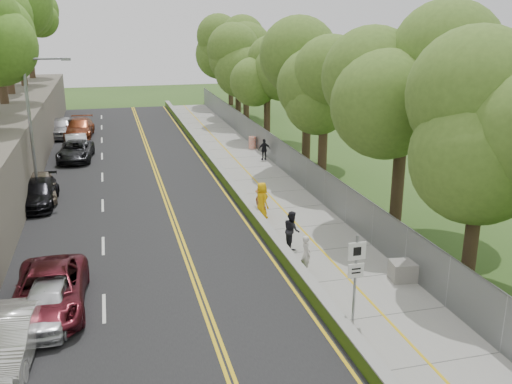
% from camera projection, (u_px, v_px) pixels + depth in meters
% --- Properties ---
extents(ground, '(140.00, 140.00, 0.00)m').
position_uv_depth(ground, '(296.00, 286.00, 22.05)').
color(ground, '#33511E').
rests_on(ground, ground).
extents(road, '(11.20, 66.00, 0.04)m').
position_uv_depth(road, '(133.00, 188.00, 34.61)').
color(road, black).
rests_on(road, ground).
extents(sidewalk, '(4.20, 66.00, 0.05)m').
position_uv_depth(sidewalk, '(259.00, 179.00, 36.53)').
color(sidewalk, gray).
rests_on(sidewalk, ground).
extents(jersey_barrier, '(0.42, 66.00, 0.60)m').
position_uv_depth(jersey_barrier, '(224.00, 177.00, 35.89)').
color(jersey_barrier, '#7AD416').
rests_on(jersey_barrier, ground).
extents(chainlink_fence, '(0.04, 66.00, 2.00)m').
position_uv_depth(chainlink_fence, '(291.00, 162.00, 36.75)').
color(chainlink_fence, slate).
rests_on(chainlink_fence, ground).
extents(trees_fenceside, '(7.00, 66.00, 14.00)m').
position_uv_depth(trees_fenceside, '(328.00, 67.00, 35.56)').
color(trees_fenceside, '#567A2A').
rests_on(trees_fenceside, ground).
extents(streetlight, '(2.52, 0.22, 8.00)m').
position_uv_depth(streetlight, '(34.00, 119.00, 31.10)').
color(streetlight, gray).
rests_on(streetlight, ground).
extents(signpost, '(0.62, 0.09, 3.10)m').
position_uv_depth(signpost, '(356.00, 269.00, 18.94)').
color(signpost, gray).
rests_on(signpost, sidewalk).
extents(construction_barrel, '(0.58, 0.58, 0.95)m').
position_uv_depth(construction_barrel, '(252.00, 143.00, 44.80)').
color(construction_barrel, red).
rests_on(construction_barrel, sidewalk).
extents(concrete_block, '(1.24, 1.00, 0.75)m').
position_uv_depth(concrete_block, '(405.00, 271.00, 22.39)').
color(concrete_block, slate).
rests_on(concrete_block, sidewalk).
extents(car_0, '(1.95, 4.13, 1.37)m').
position_uv_depth(car_0, '(48.00, 304.00, 19.21)').
color(car_0, silver).
rests_on(car_0, road).
extents(car_1, '(1.82, 4.42, 1.42)m').
position_uv_depth(car_1, '(7.00, 340.00, 17.01)').
color(car_1, silver).
rests_on(car_1, road).
extents(car_2, '(2.58, 5.40, 1.49)m').
position_uv_depth(car_2, '(49.00, 291.00, 19.99)').
color(car_2, '#57151F').
rests_on(car_2, road).
extents(car_3, '(2.13, 4.79, 1.36)m').
position_uv_depth(car_3, '(38.00, 193.00, 31.21)').
color(car_3, black).
rests_on(car_3, road).
extents(car_4, '(2.17, 4.47, 1.47)m').
position_uv_depth(car_4, '(40.00, 186.00, 32.33)').
color(car_4, gray).
rests_on(car_4, road).
extents(car_5, '(1.94, 4.49, 1.44)m').
position_uv_depth(car_5, '(77.00, 145.00, 42.91)').
color(car_5, silver).
rests_on(car_5, road).
extents(car_6, '(2.67, 5.13, 1.38)m').
position_uv_depth(car_6, '(76.00, 151.00, 41.13)').
color(car_6, black).
rests_on(car_6, road).
extents(car_7, '(2.61, 5.53, 1.56)m').
position_uv_depth(car_7, '(79.00, 128.00, 49.07)').
color(car_7, brown).
rests_on(car_7, road).
extents(car_8, '(2.25, 5.01, 1.67)m').
position_uv_depth(car_8, '(62.00, 127.00, 49.11)').
color(car_8, '#B6B5BA').
rests_on(car_8, road).
extents(painter_0, '(0.83, 1.05, 1.89)m').
position_uv_depth(painter_0, '(262.00, 200.00, 29.13)').
color(painter_0, '#F2AE0A').
rests_on(painter_0, sidewalk).
extents(painter_1, '(0.40, 0.59, 1.59)m').
position_uv_depth(painter_1, '(306.00, 254.00, 22.91)').
color(painter_1, silver).
rests_on(painter_1, sidewalk).
extents(painter_2, '(0.69, 0.87, 1.73)m').
position_uv_depth(painter_2, '(292.00, 230.00, 25.34)').
color(painter_2, black).
rests_on(painter_2, sidewalk).
extents(painter_3, '(0.77, 1.10, 1.56)m').
position_uv_depth(painter_3, '(261.00, 202.00, 29.40)').
color(painter_3, '#975929').
rests_on(painter_3, sidewalk).
extents(person_far, '(0.92, 0.41, 1.55)m').
position_uv_depth(person_far, '(264.00, 150.00, 41.11)').
color(person_far, black).
rests_on(person_far, sidewalk).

